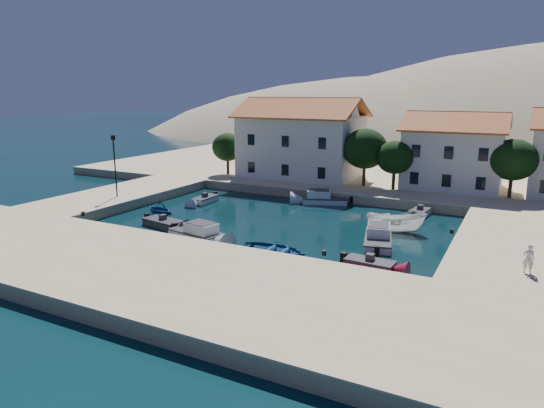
{
  "coord_description": "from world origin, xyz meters",
  "views": [
    {
      "loc": [
        18.98,
        -27.46,
        11.45
      ],
      "look_at": [
        0.09,
        8.54,
        2.0
      ],
      "focal_mm": 32.0,
      "sensor_mm": 36.0,
      "label": 1
    }
  ],
  "objects_px": {
    "lamppost": "(115,160)",
    "pedestrian": "(528,259)",
    "building_mid": "(454,150)",
    "cabin_cruiser_east": "(378,239)",
    "building_left": "(301,137)",
    "rowboat_south": "(273,255)",
    "cabin_cruiser_south": "(196,233)",
    "boat_east": "(395,232)"
  },
  "relations": [
    {
      "from": "lamppost",
      "to": "pedestrian",
      "type": "height_order",
      "value": "lamppost"
    },
    {
      "from": "building_mid",
      "to": "cabin_cruiser_east",
      "type": "bearing_deg",
      "value": -96.19
    },
    {
      "from": "building_left",
      "to": "cabin_cruiser_east",
      "type": "height_order",
      "value": "building_left"
    },
    {
      "from": "lamppost",
      "to": "pedestrian",
      "type": "distance_m",
      "value": 37.69
    },
    {
      "from": "building_left",
      "to": "pedestrian",
      "type": "distance_m",
      "value": 35.85
    },
    {
      "from": "lamppost",
      "to": "cabin_cruiser_east",
      "type": "bearing_deg",
      "value": -0.67
    },
    {
      "from": "rowboat_south",
      "to": "lamppost",
      "type": "bearing_deg",
      "value": 71.6
    },
    {
      "from": "building_left",
      "to": "cabin_cruiser_east",
      "type": "relative_size",
      "value": 2.81
    },
    {
      "from": "rowboat_south",
      "to": "pedestrian",
      "type": "distance_m",
      "value": 16.3
    },
    {
      "from": "building_mid",
      "to": "lamppost",
      "type": "relative_size",
      "value": 1.69
    },
    {
      "from": "cabin_cruiser_south",
      "to": "pedestrian",
      "type": "height_order",
      "value": "pedestrian"
    },
    {
      "from": "building_mid",
      "to": "rowboat_south",
      "type": "distance_m",
      "value": 28.94
    },
    {
      "from": "rowboat_south",
      "to": "cabin_cruiser_east",
      "type": "relative_size",
      "value": 0.97
    },
    {
      "from": "cabin_cruiser_east",
      "to": "building_mid",
      "type": "bearing_deg",
      "value": -20.57
    },
    {
      "from": "building_left",
      "to": "cabin_cruiser_south",
      "type": "bearing_deg",
      "value": -84.62
    },
    {
      "from": "cabin_cruiser_south",
      "to": "pedestrian",
      "type": "bearing_deg",
      "value": 14.45
    },
    {
      "from": "lamppost",
      "to": "cabin_cruiser_east",
      "type": "relative_size",
      "value": 1.19
    },
    {
      "from": "building_mid",
      "to": "pedestrian",
      "type": "bearing_deg",
      "value": -73.03
    },
    {
      "from": "building_left",
      "to": "pedestrian",
      "type": "bearing_deg",
      "value": -43.59
    },
    {
      "from": "lamppost",
      "to": "rowboat_south",
      "type": "distance_m",
      "value": 22.6
    },
    {
      "from": "cabin_cruiser_east",
      "to": "building_left",
      "type": "bearing_deg",
      "value": 23.29
    },
    {
      "from": "building_left",
      "to": "rowboat_south",
      "type": "height_order",
      "value": "building_left"
    },
    {
      "from": "lamppost",
      "to": "boat_east",
      "type": "bearing_deg",
      "value": 7.67
    },
    {
      "from": "lamppost",
      "to": "pedestrian",
      "type": "bearing_deg",
      "value": -6.97
    },
    {
      "from": "rowboat_south",
      "to": "cabin_cruiser_east",
      "type": "bearing_deg",
      "value": -47.38
    },
    {
      "from": "lamppost",
      "to": "cabin_cruiser_south",
      "type": "relative_size",
      "value": 1.26
    },
    {
      "from": "building_mid",
      "to": "rowboat_south",
      "type": "xyz_separation_m",
      "value": [
        -8.3,
        -27.23,
        -5.22
      ]
    },
    {
      "from": "pedestrian",
      "to": "rowboat_south",
      "type": "bearing_deg",
      "value": 1.39
    },
    {
      "from": "building_left",
      "to": "pedestrian",
      "type": "xyz_separation_m",
      "value": [
        25.8,
        -24.56,
        -4.06
      ]
    },
    {
      "from": "lamppost",
      "to": "cabin_cruiser_south",
      "type": "xyz_separation_m",
      "value": [
        13.9,
        -5.46,
        -4.28
      ]
    },
    {
      "from": "lamppost",
      "to": "rowboat_south",
      "type": "xyz_separation_m",
      "value": [
        21.2,
        -6.23,
        -4.75
      ]
    },
    {
      "from": "cabin_cruiser_south",
      "to": "rowboat_south",
      "type": "distance_m",
      "value": 7.36
    },
    {
      "from": "building_left",
      "to": "building_mid",
      "type": "distance_m",
      "value": 18.04
    },
    {
      "from": "building_mid",
      "to": "boat_east",
      "type": "bearing_deg",
      "value": -96.43
    },
    {
      "from": "cabin_cruiser_south",
      "to": "boat_east",
      "type": "bearing_deg",
      "value": 46.14
    },
    {
      "from": "lamppost",
      "to": "boat_east",
      "type": "height_order",
      "value": "lamppost"
    },
    {
      "from": "cabin_cruiser_south",
      "to": "lamppost",
      "type": "bearing_deg",
      "value": 170.81
    },
    {
      "from": "building_mid",
      "to": "cabin_cruiser_south",
      "type": "xyz_separation_m",
      "value": [
        -15.6,
        -26.46,
        -4.75
      ]
    },
    {
      "from": "cabin_cruiser_east",
      "to": "pedestrian",
      "type": "relative_size",
      "value": 2.98
    },
    {
      "from": "lamppost",
      "to": "boat_east",
      "type": "relative_size",
      "value": 1.27
    },
    {
      "from": "cabin_cruiser_east",
      "to": "boat_east",
      "type": "bearing_deg",
      "value": -19.53
    },
    {
      "from": "lamppost",
      "to": "rowboat_south",
      "type": "height_order",
      "value": "lamppost"
    }
  ]
}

